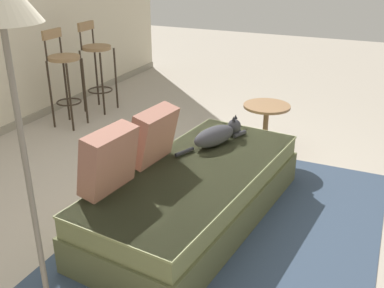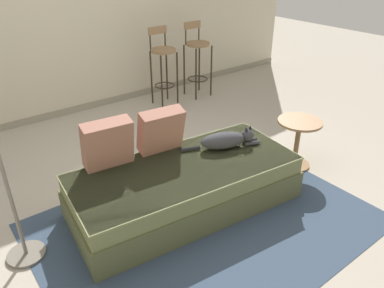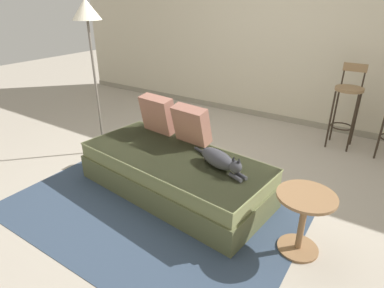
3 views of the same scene
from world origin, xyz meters
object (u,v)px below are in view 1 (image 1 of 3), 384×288
throw_pillow_corner (108,160)px  bar_stool_by_doorway (97,60)px  side_table (266,123)px  couch (196,194)px  bar_stool_near_window (64,70)px  throw_pillow_middle (153,136)px  cat (217,135)px  floor_lamp (5,38)px

throw_pillow_corner → bar_stool_by_doorway: bearing=37.0°
bar_stool_by_doorway → side_table: bearing=-101.7°
couch → bar_stool_near_window: (1.19, 2.11, 0.44)m
throw_pillow_middle → side_table: bearing=-19.8°
throw_pillow_corner → cat: (0.99, -0.35, -0.14)m
bar_stool_near_window → floor_lamp: bearing=-143.2°
throw_pillow_middle → bar_stool_by_doorway: 2.53m
floor_lamp → cat: bearing=-6.5°
bar_stool_near_window → side_table: (0.13, -2.25, -0.31)m
throw_pillow_middle → bar_stool_by_doorway: (1.80, 1.77, 0.01)m
side_table → floor_lamp: (-2.63, 0.38, 1.20)m
floor_lamp → bar_stool_by_doorway: bearing=31.1°
throw_pillow_corner → throw_pillow_middle: (0.49, -0.05, -0.00)m
bar_stool_by_doorway → couch: bearing=-130.3°
couch → cat: 0.57m
couch → throw_pillow_corner: throw_pillow_corner is taller
couch → throw_pillow_corner: 0.76m
couch → throw_pillow_middle: throw_pillow_middle is taller
bar_stool_near_window → cat: bearing=-108.6°
throw_pillow_corner → bar_stool_near_window: (1.69, 1.72, 0.02)m
throw_pillow_corner → floor_lamp: size_ratio=0.23×
cat → side_table: (0.83, -0.18, -0.15)m
cat → bar_stool_by_doorway: size_ratio=0.65×
couch → throw_pillow_corner: (-0.50, 0.39, 0.41)m
side_table → floor_lamp: bearing=171.7°
cat → floor_lamp: size_ratio=0.39×
side_table → throw_pillow_corner: bearing=163.7°
couch → throw_pillow_corner: size_ratio=4.80×
throw_pillow_corner → cat: size_ratio=0.61×
couch → cat: (0.49, 0.04, 0.28)m
bar_stool_near_window → bar_stool_by_doorway: size_ratio=1.00×
throw_pillow_corner → side_table: throw_pillow_corner is taller
couch → floor_lamp: (-1.31, 0.24, 1.33)m
throw_pillow_middle → bar_stool_near_window: 2.14m
throw_pillow_corner → couch: bearing=-38.0°
couch → floor_lamp: floor_lamp is taller
bar_stool_near_window → side_table: 2.28m
throw_pillow_middle → floor_lamp: size_ratio=0.23×
cat → couch: bearing=-175.7°
cat → floor_lamp: floor_lamp is taller
side_table → floor_lamp: 2.92m
throw_pillow_middle → side_table: size_ratio=0.80×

